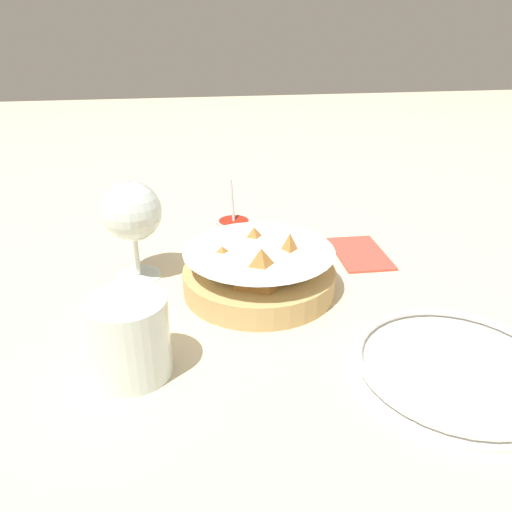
{
  "coord_description": "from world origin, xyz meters",
  "views": [
    {
      "loc": [
        -0.59,
        0.11,
        0.36
      ],
      "look_at": [
        0.03,
        0.0,
        0.06
      ],
      "focal_mm": 35.0,
      "sensor_mm": 36.0,
      "label": 1
    }
  ],
  "objects_px": {
    "sauce_cup": "(234,228)",
    "side_plate": "(457,366)",
    "wine_glass": "(132,214)",
    "food_basket": "(256,272)",
    "beer_mug": "(130,339)"
  },
  "relations": [
    {
      "from": "sauce_cup",
      "to": "side_plate",
      "type": "height_order",
      "value": "sauce_cup"
    },
    {
      "from": "wine_glass",
      "to": "side_plate",
      "type": "bearing_deg",
      "value": -129.15
    },
    {
      "from": "food_basket",
      "to": "beer_mug",
      "type": "bearing_deg",
      "value": 133.82
    },
    {
      "from": "food_basket",
      "to": "sauce_cup",
      "type": "xyz_separation_m",
      "value": [
        0.2,
        0.01,
        -0.01
      ]
    },
    {
      "from": "beer_mug",
      "to": "sauce_cup",
      "type": "bearing_deg",
      "value": -23.91
    },
    {
      "from": "side_plate",
      "to": "food_basket",
      "type": "bearing_deg",
      "value": 41.19
    },
    {
      "from": "side_plate",
      "to": "beer_mug",
      "type": "bearing_deg",
      "value": 80.31
    },
    {
      "from": "food_basket",
      "to": "wine_glass",
      "type": "relative_size",
      "value": 1.46
    },
    {
      "from": "food_basket",
      "to": "wine_glass",
      "type": "height_order",
      "value": "wine_glass"
    },
    {
      "from": "sauce_cup",
      "to": "side_plate",
      "type": "bearing_deg",
      "value": -154.46
    },
    {
      "from": "food_basket",
      "to": "sauce_cup",
      "type": "height_order",
      "value": "sauce_cup"
    },
    {
      "from": "wine_glass",
      "to": "beer_mug",
      "type": "height_order",
      "value": "wine_glass"
    },
    {
      "from": "beer_mug",
      "to": "food_basket",
      "type": "bearing_deg",
      "value": -46.18
    },
    {
      "from": "food_basket",
      "to": "sauce_cup",
      "type": "distance_m",
      "value": 0.2
    },
    {
      "from": "food_basket",
      "to": "side_plate",
      "type": "bearing_deg",
      "value": -138.81
    }
  ]
}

